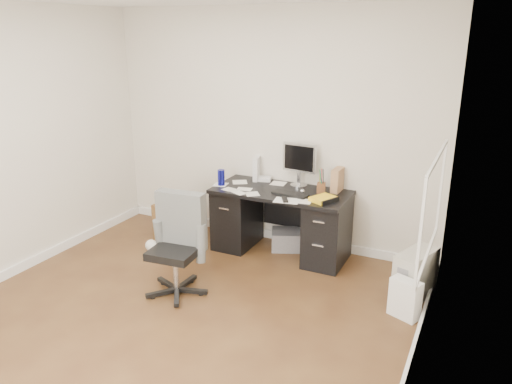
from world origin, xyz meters
TOP-DOWN VIEW (x-y plane):
  - ground at (0.00, 0.00)m, footprint 4.00×4.00m
  - room_shell at (0.03, 0.03)m, footprint 4.02×4.02m
  - desk at (0.30, 1.65)m, footprint 1.50×0.70m
  - loose_papers at (0.10, 1.60)m, footprint 1.10×0.60m
  - lcd_monitor at (0.42, 1.88)m, footprint 0.42×0.26m
  - keyboard at (0.45, 1.54)m, footprint 0.41×0.18m
  - computer_mouse at (0.55, 1.65)m, footprint 0.07×0.07m
  - travel_mug at (-0.39, 1.53)m, footprint 0.10×0.10m
  - white_binder at (-0.12, 1.91)m, footprint 0.17×0.26m
  - magazine_file at (0.86, 1.88)m, footprint 0.12×0.22m
  - pen_cup at (0.72, 1.76)m, footprint 0.13×0.13m
  - yellow_book at (0.84, 1.51)m, footprint 0.28×0.31m
  - paper_remote at (0.49, 1.36)m, footprint 0.29×0.25m
  - office_chair at (-0.24, 0.37)m, footprint 0.61×0.61m
  - pc_tower at (1.84, 1.25)m, footprint 0.37×0.53m
  - shopping_bag at (1.82, 0.89)m, footprint 0.32×0.28m
  - wicker_basket at (-0.95, 1.48)m, footprint 0.51×0.51m
  - desk_printer at (0.33, 1.80)m, footprint 0.46×0.43m

SIDE VIEW (x-z plane):
  - ground at x=0.00m, z-range 0.00..0.00m
  - desk_printer at x=0.33m, z-range 0.00..0.22m
  - shopping_bag at x=1.82m, z-range 0.00..0.36m
  - wicker_basket at x=-0.95m, z-range 0.00..0.46m
  - pc_tower at x=1.84m, z-range 0.00..0.49m
  - desk at x=0.30m, z-range 0.02..0.77m
  - office_chair at x=-0.24m, z-range 0.00..0.98m
  - loose_papers at x=0.10m, z-range 0.75..0.75m
  - paper_remote at x=0.49m, z-range 0.75..0.77m
  - keyboard at x=0.45m, z-range 0.75..0.77m
  - yellow_book at x=0.84m, z-range 0.75..0.79m
  - computer_mouse at x=0.55m, z-range 0.75..0.80m
  - travel_mug at x=-0.39m, z-range 0.75..0.93m
  - magazine_file at x=0.86m, z-range 0.75..1.01m
  - pen_cup at x=0.72m, z-range 0.75..1.02m
  - white_binder at x=-0.12m, z-range 0.75..1.02m
  - lcd_monitor at x=0.42m, z-range 0.75..1.25m
  - room_shell at x=0.03m, z-range 0.30..3.01m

